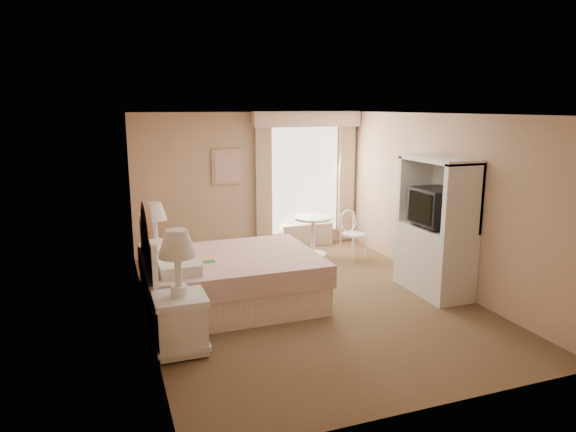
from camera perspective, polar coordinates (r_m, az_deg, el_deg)
name	(u,v)px	position (r m, az deg, el deg)	size (l,w,h in m)	color
room	(308,211)	(6.76, 2.21, 0.61)	(4.21, 5.51, 2.51)	brown
window	(306,175)	(9.56, 2.06, 4.55)	(2.05, 0.22, 2.51)	white
framed_art	(226,167)	(9.15, -6.86, 5.44)	(0.52, 0.04, 0.62)	tan
bed	(223,278)	(6.87, -7.23, -6.85)	(2.26, 1.78, 1.57)	#DCA88F
nightstand_near	(180,308)	(5.64, -11.92, -9.95)	(0.55, 0.55, 1.33)	silver
nightstand_far	(157,253)	(7.88, -14.38, -4.05)	(0.50, 0.50, 1.21)	silver
round_table	(313,230)	(9.07, 2.79, -1.52)	(0.66, 0.66, 0.69)	white
cafe_chair	(351,230)	(8.98, 7.04, -1.59)	(0.51, 0.51, 0.84)	white
armoire	(436,237)	(7.48, 16.07, -2.30)	(0.58, 1.16, 1.93)	silver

